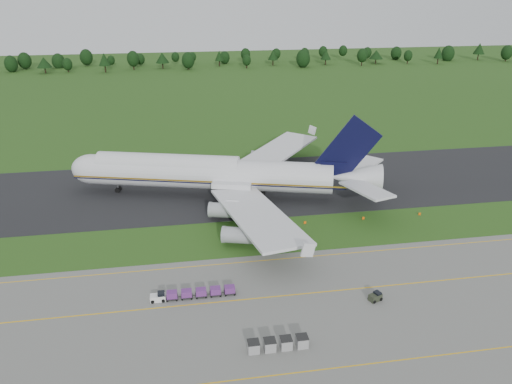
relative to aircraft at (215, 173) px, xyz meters
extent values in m
plane|color=#254B16|center=(2.70, -22.42, -6.20)|extent=(600.00, 600.00, 0.00)
cube|color=slate|center=(2.70, -56.42, -6.17)|extent=(300.00, 52.00, 0.06)
cube|color=black|center=(2.70, 5.58, -6.16)|extent=(300.00, 40.00, 0.08)
cube|color=#EDB00D|center=(2.70, -44.42, -6.14)|extent=(300.00, 0.25, 0.01)
cube|color=#EDB00D|center=(2.70, -62.42, -6.14)|extent=(300.00, 0.20, 0.01)
cube|color=#EDB00D|center=(2.70, -32.42, -6.14)|extent=(120.00, 0.20, 0.01)
cylinder|color=black|center=(-101.90, 203.83, -4.72)|extent=(0.70, 0.70, 2.97)
sphere|color=black|center=(-101.90, 203.83, -1.67)|extent=(7.45, 7.45, 7.45)
cylinder|color=black|center=(-81.56, 195.89, -4.57)|extent=(0.70, 0.70, 3.26)
cone|color=black|center=(-81.56, 195.89, -0.04)|extent=(8.53, 8.53, 5.80)
cylinder|color=black|center=(-69.12, 197.57, -4.71)|extent=(0.70, 0.70, 2.99)
sphere|color=black|center=(-69.12, 197.57, -1.63)|extent=(5.56, 5.56, 5.56)
cylinder|color=black|center=(-47.39, 192.98, -4.22)|extent=(0.70, 0.70, 3.97)
cone|color=black|center=(-47.39, 192.98, 1.30)|extent=(6.79, 6.79, 7.06)
cylinder|color=black|center=(-31.53, 199.93, -4.09)|extent=(0.70, 0.70, 4.23)
sphere|color=black|center=(-31.53, 199.93, 0.25)|extent=(7.23, 7.23, 7.23)
cylinder|color=black|center=(-14.31, 201.32, -4.46)|extent=(0.70, 0.70, 3.48)
cone|color=black|center=(-14.31, 201.32, 0.37)|extent=(8.13, 8.13, 6.19)
cylinder|color=black|center=(0.96, 195.07, -4.40)|extent=(0.70, 0.70, 3.61)
sphere|color=black|center=(0.96, 195.07, -0.69)|extent=(7.52, 7.52, 7.52)
cylinder|color=black|center=(20.75, 205.06, -4.47)|extent=(0.70, 0.70, 3.46)
cone|color=black|center=(20.75, 205.06, 0.34)|extent=(5.42, 5.42, 6.15)
cylinder|color=black|center=(36.52, 194.69, -4.61)|extent=(0.70, 0.70, 3.17)
sphere|color=black|center=(36.52, 194.69, -1.35)|extent=(5.23, 5.23, 5.23)
cylinder|color=black|center=(54.47, 202.40, -4.43)|extent=(0.70, 0.70, 3.55)
cone|color=black|center=(54.47, 202.40, 0.50)|extent=(6.31, 6.31, 6.31)
cylinder|color=black|center=(71.44, 192.33, -4.48)|extent=(0.70, 0.70, 3.45)
sphere|color=black|center=(71.44, 192.33, -0.93)|extent=(8.52, 8.52, 8.52)
cylinder|color=black|center=(88.14, 199.67, -4.51)|extent=(0.70, 0.70, 3.39)
cone|color=black|center=(88.14, 199.67, 0.21)|extent=(6.70, 6.70, 6.03)
cylinder|color=black|center=(109.62, 192.39, -4.13)|extent=(0.70, 0.70, 4.14)
sphere|color=black|center=(109.62, 192.39, 0.12)|extent=(6.58, 6.58, 6.58)
cylinder|color=black|center=(121.69, 199.33, -4.68)|extent=(0.70, 0.70, 3.05)
cone|color=black|center=(121.69, 199.33, -0.44)|extent=(8.88, 8.88, 5.42)
cylinder|color=black|center=(141.57, 194.94, -4.52)|extent=(0.70, 0.70, 3.36)
sphere|color=black|center=(141.57, 194.94, -1.06)|extent=(5.42, 5.42, 5.42)
cylinder|color=black|center=(160.24, 190.65, -4.31)|extent=(0.70, 0.70, 3.79)
cone|color=black|center=(160.24, 190.65, 0.96)|extent=(5.52, 5.52, 6.74)
cylinder|color=black|center=(174.23, 203.86, -4.72)|extent=(0.70, 0.70, 2.96)
sphere|color=black|center=(174.23, 203.86, -1.68)|extent=(8.35, 8.35, 8.35)
cylinder|color=black|center=(196.02, 203.02, -4.19)|extent=(0.70, 0.70, 4.03)
cone|color=black|center=(196.02, 203.02, 1.41)|extent=(7.44, 7.44, 7.16)
cylinder|color=black|center=(210.66, 194.13, -4.31)|extent=(0.70, 0.70, 3.79)
sphere|color=black|center=(210.66, 194.13, -0.41)|extent=(7.35, 7.35, 7.35)
cylinder|color=silver|center=(-1.36, 0.39, -0.22)|extent=(59.56, 23.48, 7.42)
cylinder|color=silver|center=(-11.28, 3.20, 1.53)|extent=(35.31, 15.15, 5.79)
sphere|color=silver|center=(-30.12, 8.56, -0.22)|extent=(7.42, 7.42, 7.42)
cone|color=silver|center=(32.86, -9.33, 0.29)|extent=(12.84, 9.88, 7.05)
cube|color=#BB8B1C|center=(-2.38, -3.20, -0.84)|extent=(63.50, 18.09, 0.36)
cube|color=silver|center=(6.60, -22.35, -1.15)|extent=(16.32, 36.33, 0.57)
cube|color=silver|center=(17.36, 15.54, -1.15)|extent=(31.07, 32.99, 0.57)
cylinder|color=gray|center=(0.99, -13.79, -3.73)|extent=(7.84, 5.15, 3.30)
cylinder|color=gray|center=(2.67, -26.05, -3.73)|extent=(7.84, 5.15, 3.30)
cylinder|color=gray|center=(8.09, 11.21, -3.73)|extent=(7.84, 5.15, 3.30)
cylinder|color=gray|center=(15.97, 20.76, -3.73)|extent=(7.84, 5.15, 3.30)
cube|color=black|center=(30.39, -8.63, 7.24)|extent=(14.62, 4.65, 16.56)
cube|color=silver|center=(32.23, -17.19, 0.60)|extent=(9.17, 14.45, 0.46)
cube|color=silver|center=(36.46, -2.31, 0.60)|extent=(13.74, 13.20, 0.46)
cylinder|color=slate|center=(-24.17, 6.87, -5.07)|extent=(0.37, 0.37, 2.27)
cylinder|color=black|center=(-24.17, 6.87, -5.53)|extent=(1.54, 1.26, 1.34)
cylinder|color=slate|center=(3.32, -5.77, -5.07)|extent=(0.37, 0.37, 2.27)
cylinder|color=black|center=(3.32, -5.77, -5.53)|extent=(1.54, 1.26, 1.34)
cylinder|color=slate|center=(5.86, 3.16, -5.07)|extent=(0.37, 0.37, 2.27)
cylinder|color=black|center=(5.86, 3.16, -5.53)|extent=(1.54, 1.26, 1.34)
cube|color=silver|center=(-13.50, -42.32, -5.61)|extent=(2.54, 1.37, 1.07)
cylinder|color=black|center=(-14.38, -43.00, -5.85)|extent=(0.59, 0.21, 0.59)
cube|color=black|center=(-11.16, -42.32, -5.80)|extent=(1.95, 1.46, 0.12)
cube|color=#58266C|center=(-11.16, -42.32, -5.22)|extent=(1.76, 1.37, 1.07)
cylinder|color=black|center=(-11.94, -43.00, -5.98)|extent=(0.33, 0.15, 0.33)
cube|color=black|center=(-8.72, -42.32, -5.80)|extent=(1.95, 1.46, 0.12)
cube|color=#58266C|center=(-8.72, -42.32, -5.22)|extent=(1.76, 1.37, 1.07)
cylinder|color=black|center=(-9.50, -43.00, -5.98)|extent=(0.33, 0.15, 0.33)
cube|color=black|center=(-6.28, -42.32, -5.80)|extent=(1.95, 1.46, 0.12)
cube|color=#58266C|center=(-6.28, -42.32, -5.22)|extent=(1.76, 1.37, 1.07)
cylinder|color=black|center=(-7.06, -43.00, -5.98)|extent=(0.33, 0.15, 0.33)
cube|color=black|center=(-3.84, -42.32, -5.80)|extent=(1.95, 1.46, 0.12)
cube|color=#58266C|center=(-3.84, -42.32, -5.22)|extent=(1.76, 1.37, 1.07)
cylinder|color=black|center=(-4.62, -43.00, -5.98)|extent=(0.33, 0.15, 0.33)
cube|color=black|center=(-1.41, -42.32, -5.80)|extent=(1.95, 1.46, 0.12)
cube|color=#58266C|center=(-1.41, -42.32, -5.22)|extent=(1.76, 1.37, 1.07)
cylinder|color=black|center=(-2.19, -43.00, -5.98)|extent=(0.33, 0.15, 0.33)
cylinder|color=black|center=(-13.50, -42.32, -5.85)|extent=(0.59, 0.21, 0.59)
cube|color=#292F20|center=(22.45, -48.18, -5.56)|extent=(2.44, 1.97, 1.16)
cylinder|color=black|center=(21.70, -48.81, -5.85)|extent=(0.59, 0.21, 0.59)
cylinder|color=black|center=(23.19, -47.54, -5.85)|extent=(0.59, 0.21, 0.59)
cube|color=gray|center=(0.30, -57.26, -5.32)|extent=(1.64, 1.64, 1.64)
cube|color=black|center=(0.30, -57.26, -4.47)|extent=(1.74, 1.74, 0.08)
cube|color=gray|center=(2.70, -57.26, -5.32)|extent=(1.64, 1.64, 1.64)
cube|color=black|center=(2.70, -57.26, -4.47)|extent=(1.74, 1.74, 0.08)
cube|color=gray|center=(5.10, -57.26, -5.32)|extent=(1.64, 1.64, 1.64)
cube|color=black|center=(5.10, -57.26, -4.47)|extent=(1.74, 1.74, 0.08)
cube|color=gray|center=(7.50, -57.26, -5.32)|extent=(1.64, 1.64, 1.64)
cube|color=black|center=(7.50, -57.26, -4.47)|extent=(1.74, 1.74, 0.08)
cube|color=#FF5C08|center=(4.55, -18.38, -5.90)|extent=(0.50, 0.12, 0.60)
cube|color=black|center=(4.55, -18.38, -6.18)|extent=(0.30, 0.30, 0.04)
cube|color=#FF5C08|center=(18.07, -18.38, -5.90)|extent=(0.50, 0.12, 0.60)
cube|color=black|center=(18.07, -18.38, -6.18)|extent=(0.30, 0.30, 0.04)
cube|color=#FF5C08|center=(31.59, -18.38, -5.90)|extent=(0.50, 0.12, 0.60)
cube|color=black|center=(31.59, -18.38, -6.18)|extent=(0.30, 0.30, 0.04)
cube|color=#FF5C08|center=(45.10, -18.38, -5.90)|extent=(0.50, 0.12, 0.60)
cube|color=black|center=(45.10, -18.38, -6.18)|extent=(0.30, 0.30, 0.04)
camera|label=1|loc=(-8.68, -113.91, 43.27)|focal=35.00mm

